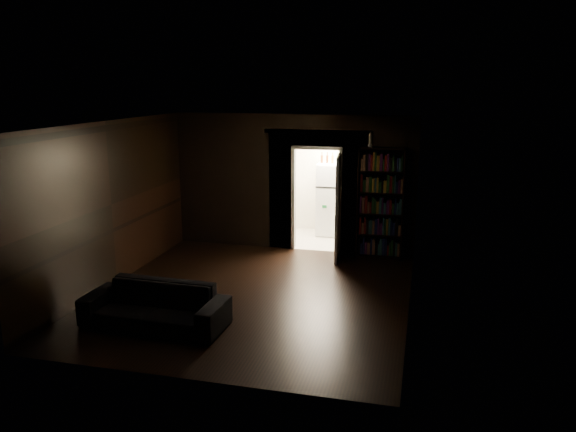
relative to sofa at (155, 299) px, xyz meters
name	(u,v)px	position (x,y,z in m)	size (l,w,h in m)	color
ground	(254,295)	(1.03, 1.45, -0.40)	(5.50, 5.50, 0.00)	black
room_walls	(270,183)	(1.02, 2.52, 1.28)	(5.02, 5.61, 2.84)	black
kitchen_alcove	(326,184)	(1.53, 5.32, 0.81)	(2.20, 1.80, 2.60)	beige
sofa	(155,299)	(0.00, 0.00, 0.00)	(2.07, 0.89, 0.80)	black
bookshelf	(380,203)	(2.84, 4.04, 0.70)	(0.90, 0.32, 2.20)	black
refrigerator	(334,199)	(1.68, 5.56, 0.43)	(0.74, 0.68, 1.65)	white
door	(338,208)	(2.04, 3.76, 0.63)	(0.85, 0.05, 2.05)	silver
figurine	(370,140)	(2.59, 4.08, 1.94)	(0.09, 0.09, 0.27)	white
bottles	(333,158)	(1.63, 5.51, 1.38)	(0.62, 0.08, 0.25)	black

